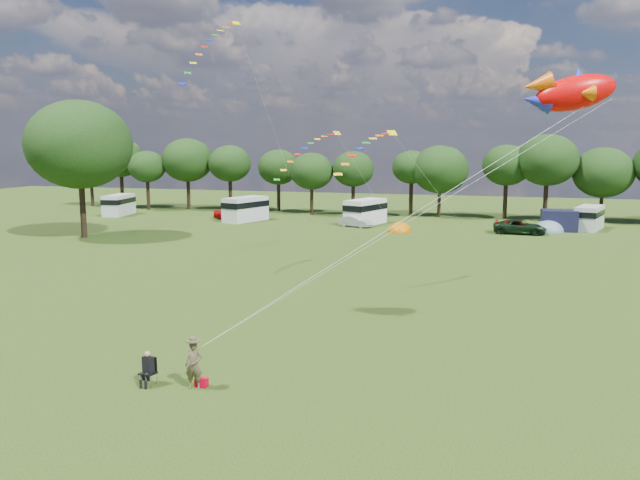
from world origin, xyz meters
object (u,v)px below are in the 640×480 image
(car_c, at_px, (518,227))
(tent_greyblue, at_px, (548,232))
(kite_flyer, at_px, (194,365))
(car_a, at_px, (232,213))
(fish_kite, at_px, (568,93))
(campervan_d, at_px, (589,217))
(car_d, at_px, (520,227))
(campervan_c, at_px, (365,211))
(big_tree, at_px, (79,145))
(campervan_b, at_px, (246,208))
(campervan_a, at_px, (119,204))
(tent_orange, at_px, (400,232))
(car_b, at_px, (355,222))
(camp_chair, at_px, (148,364))

(car_c, bearing_deg, tent_greyblue, -60.19)
(tent_greyblue, xyz_separation_m, kite_flyer, (-15.55, -48.60, 0.91))
(car_a, distance_m, fish_kite, 55.59)
(campervan_d, bearing_deg, kite_flyer, 176.26)
(fish_kite, bearing_deg, car_c, 76.96)
(car_d, bearing_deg, campervan_c, 81.13)
(big_tree, xyz_separation_m, campervan_c, (24.36, 17.73, -7.48))
(kite_flyer, bearing_deg, campervan_b, 102.45)
(campervan_a, height_order, campervan_d, campervan_a)
(campervan_a, bearing_deg, car_a, -97.89)
(car_a, xyz_separation_m, car_c, (33.42, -3.07, -0.10))
(campervan_a, height_order, tent_orange, campervan_a)
(campervan_d, bearing_deg, car_b, 118.68)
(campervan_d, xyz_separation_m, fish_kite, (-6.73, -44.45, 9.74))
(car_a, bearing_deg, kite_flyer, -173.35)
(campervan_a, relative_size, campervan_d, 1.02)
(tent_greyblue, bearing_deg, tent_orange, -163.63)
(car_b, relative_size, campervan_d, 0.62)
(car_c, xyz_separation_m, campervan_a, (-49.13, 2.75, 0.77))
(camp_chair, bearing_deg, campervan_d, 78.17)
(campervan_a, distance_m, campervan_c, 32.55)
(campervan_c, xyz_separation_m, campervan_d, (23.98, 2.34, -0.17))
(car_c, xyz_separation_m, tent_greyblue, (3.10, 1.77, -0.63))
(campervan_a, xyz_separation_m, fish_kite, (49.80, -42.36, 9.69))
(kite_flyer, bearing_deg, fish_kite, 20.39)
(tent_orange, relative_size, kite_flyer, 1.52)
(tent_orange, relative_size, camp_chair, 2.09)
(car_d, distance_m, fish_kite, 40.31)
(big_tree, relative_size, car_c, 3.05)
(tent_greyblue, bearing_deg, campervan_d, 35.62)
(campervan_d, bearing_deg, tent_orange, 128.49)
(car_a, relative_size, campervan_a, 0.80)
(campervan_a, bearing_deg, kite_flyer, -152.57)
(car_a, distance_m, campervan_d, 40.86)
(camp_chair, bearing_deg, kite_flyer, 14.97)
(fish_kite, bearing_deg, campervan_a, 125.61)
(campervan_c, distance_m, camp_chair, 49.53)
(campervan_c, relative_size, fish_kite, 1.58)
(car_a, xyz_separation_m, campervan_a, (-15.71, -0.32, 0.67))
(campervan_c, bearing_deg, campervan_b, 113.12)
(car_b, bearing_deg, car_c, -71.18)
(campervan_b, distance_m, campervan_d, 38.46)
(car_d, bearing_deg, campervan_b, 87.96)
(fish_kite, bearing_deg, car_d, 76.68)
(tent_orange, bearing_deg, big_tree, -156.59)
(tent_orange, bearing_deg, campervan_c, 133.05)
(campervan_d, xyz_separation_m, kite_flyer, (-19.85, -51.68, -0.44))
(campervan_a, distance_m, campervan_b, 18.27)
(car_d, xyz_separation_m, kite_flyer, (-12.65, -46.17, 0.20))
(car_d, xyz_separation_m, tent_orange, (-12.00, -1.95, -0.71))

